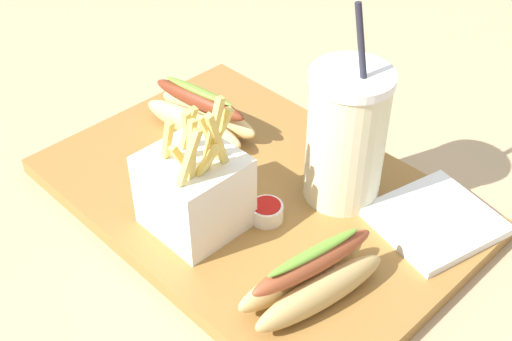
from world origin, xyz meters
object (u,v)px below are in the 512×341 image
hot_dog_2 (200,115)px  ketchup_cup_1 (267,211)px  napkin_stack (435,220)px  soda_cup (346,136)px  fries_basket (194,190)px  hot_dog_1 (312,278)px

hot_dog_2 → ketchup_cup_1: hot_dog_2 is taller
ketchup_cup_1 → napkin_stack: (0.14, 0.13, -0.01)m
soda_cup → napkin_stack: 0.14m
fries_basket → ketchup_cup_1: fries_basket is taller
hot_dog_2 → hot_dog_1: bearing=-20.1°
fries_basket → soda_cup: bearing=62.7°
ketchup_cup_1 → hot_dog_2: bearing=162.1°
soda_cup → hot_dog_1: bearing=-60.4°
ketchup_cup_1 → napkin_stack: 0.19m
fries_basket → hot_dog_1: bearing=4.3°
fries_basket → hot_dog_2: fries_basket is taller
hot_dog_1 → ketchup_cup_1: (-0.11, 0.05, -0.01)m
fries_basket → hot_dog_2: bearing=137.7°
fries_basket → ketchup_cup_1: (0.05, 0.06, -0.04)m
hot_dog_1 → hot_dog_2: size_ratio=0.98×
hot_dog_2 → napkin_stack: (0.31, 0.07, -0.02)m
hot_dog_1 → hot_dog_2: bearing=159.9°
hot_dog_2 → ketchup_cup_1: size_ratio=4.42×
hot_dog_2 → napkin_stack: 0.32m
hot_dog_1 → ketchup_cup_1: bearing=156.5°
hot_dog_2 → soda_cup: bearing=9.8°
fries_basket → hot_dog_1: 0.16m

